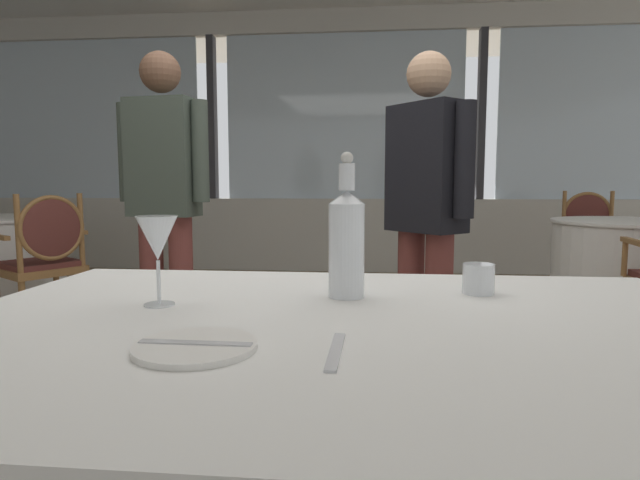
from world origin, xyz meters
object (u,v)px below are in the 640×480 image
object	(u,v)px
water_bottle	(347,240)
wine_glass	(157,240)
dining_chair_0_1	(44,253)
diner_person_0	(426,204)
diner_person_1	(164,190)
side_plate	(195,347)
water_tumbler	(478,279)
dining_chair_1_1	(590,236)

from	to	relation	value
water_bottle	wine_glass	distance (m)	0.41
water_bottle	dining_chair_0_1	world-z (taller)	water_bottle
diner_person_0	water_bottle	bearing A→B (deg)	-144.78
dining_chair_0_1	diner_person_1	xyz separation A→B (m)	(1.04, -0.49, 0.43)
water_bottle	diner_person_1	distance (m)	1.93
side_plate	diner_person_0	bearing A→B (deg)	73.11
side_plate	water_bottle	distance (m)	0.48
wine_glass	water_tumbler	xyz separation A→B (m)	(0.70, 0.19, -0.10)
dining_chair_1_1	diner_person_1	distance (m)	3.76
water_tumbler	diner_person_0	xyz separation A→B (m)	(0.00, 1.27, 0.13)
water_bottle	dining_chair_0_1	xyz separation A→B (m)	(-2.11, 2.08, -0.33)
side_plate	diner_person_1	distance (m)	2.19
diner_person_1	diner_person_0	bearing A→B (deg)	-93.61
dining_chair_0_1	dining_chair_1_1	xyz separation A→B (m)	(4.12, 1.62, -0.00)
diner_person_0	diner_person_1	xyz separation A→B (m)	(-1.39, 0.26, 0.06)
water_bottle	diner_person_0	bearing A→B (deg)	76.82
dining_chair_0_1	side_plate	bearing A→B (deg)	159.85
side_plate	water_bottle	bearing A→B (deg)	62.03
wine_glass	diner_person_1	world-z (taller)	diner_person_1
dining_chair_1_1	diner_person_0	xyz separation A→B (m)	(-1.70, -2.37, 0.36)
dining_chair_0_1	dining_chair_1_1	distance (m)	4.43
water_bottle	water_tumbler	distance (m)	0.33
dining_chair_0_1	dining_chair_1_1	bearing A→B (deg)	-126.04
water_bottle	dining_chair_1_1	xyz separation A→B (m)	(2.01, 3.70, -0.33)
water_bottle	wine_glass	world-z (taller)	water_bottle
water_tumbler	diner_person_0	world-z (taller)	diner_person_0
water_tumbler	diner_person_1	world-z (taller)	diner_person_1
dining_chair_0_1	diner_person_0	world-z (taller)	diner_person_0
wine_glass	water_tumbler	size ratio (longest dim) A/B	2.61
wine_glass	diner_person_0	bearing A→B (deg)	64.15
wine_glass	diner_person_0	xyz separation A→B (m)	(0.71, 1.46, 0.02)
water_bottle	diner_person_1	size ratio (longest dim) A/B	0.19
water_tumbler	dining_chair_0_1	xyz separation A→B (m)	(-2.42, 2.02, -0.24)
diner_person_1	side_plate	bearing A→B (deg)	-149.68
water_bottle	wine_glass	xyz separation A→B (m)	(-0.39, -0.12, 0.01)
side_plate	dining_chair_1_1	size ratio (longest dim) A/B	0.20
water_tumbler	dining_chair_1_1	bearing A→B (deg)	64.92
wine_glass	water_tumbler	bearing A→B (deg)	15.10
side_plate	wine_glass	distance (m)	0.36
dining_chair_0_1	dining_chair_1_1	world-z (taller)	same
diner_person_1	water_tumbler	bearing A→B (deg)	-130.76
dining_chair_0_1	water_tumbler	bearing A→B (deg)	172.77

